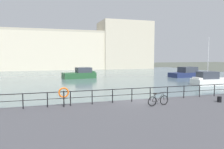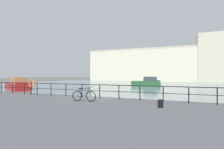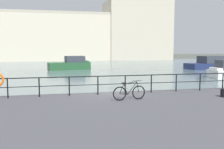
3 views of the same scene
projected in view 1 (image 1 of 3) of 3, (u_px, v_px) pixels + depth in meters
ground_plane at (136, 108)px, 18.26m from camera, size 240.00×240.00×0.00m
water_basin at (80, 76)px, 46.99m from camera, size 80.00×60.00×0.01m
quay_promenade at (184, 128)px, 12.05m from camera, size 56.00×13.00×0.76m
harbor_building at (86, 49)px, 74.35m from camera, size 58.66×12.06×16.47m
moored_white_yacht at (186, 73)px, 46.00m from camera, size 7.46×3.91×2.09m
moored_harbor_tender at (80, 74)px, 43.19m from camera, size 6.71×3.76×2.11m
moored_red_daysailer at (212, 80)px, 33.11m from camera, size 6.84×3.10×7.24m
quay_railing at (141, 92)px, 17.45m from camera, size 24.17×0.07×1.08m
parked_bicycle at (158, 100)px, 15.85m from camera, size 1.76×0.27×0.98m
mooring_bollard at (219, 99)px, 17.08m from camera, size 0.32×0.32×0.44m
life_ring_stand at (64, 93)px, 15.44m from camera, size 0.75×0.16×1.40m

